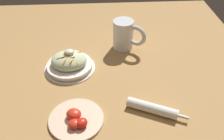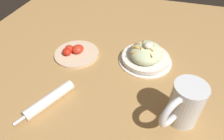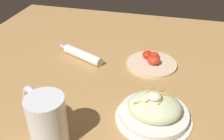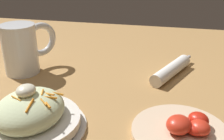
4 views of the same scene
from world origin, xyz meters
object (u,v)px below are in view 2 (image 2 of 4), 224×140
Objects in this scene: salad_plate at (146,55)px; tomato_plate at (75,52)px; napkin_roll at (49,100)px; beer_mug at (184,106)px.

salad_plate is 1.15× the size of tomato_plate.
napkin_roll is at bearing -40.73° from salad_plate.
salad_plate is at bearing 98.13° from tomato_plate.
salad_plate is at bearing 139.27° from napkin_roll.
beer_mug is 0.48m from tomato_plate.
tomato_plate is at bearing -173.98° from napkin_roll.
beer_mug reaches higher than salad_plate.
beer_mug is (0.24, 0.14, 0.03)m from salad_plate.
beer_mug is 0.41m from napkin_roll.
salad_plate is at bearing -149.19° from beer_mug.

